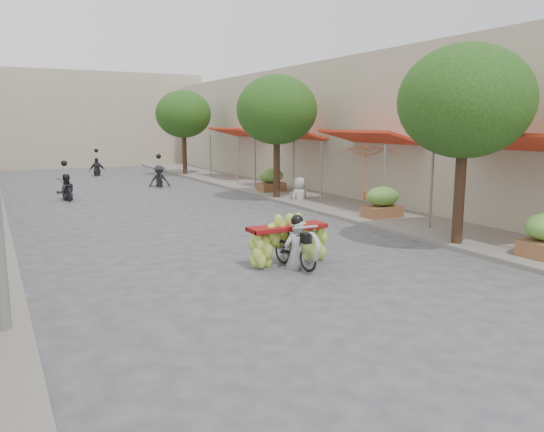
# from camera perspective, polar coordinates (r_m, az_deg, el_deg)

# --- Properties ---
(ground) EXTENTS (120.00, 120.00, 0.00)m
(ground) POSITION_cam_1_polar(r_m,az_deg,el_deg) (8.57, 13.99, -12.67)
(ground) COLOR #55555A
(ground) RESTS_ON ground
(sidewalk_right) EXTENTS (4.00, 60.00, 0.12)m
(sidewalk_right) POSITION_cam_1_polar(r_m,az_deg,el_deg) (24.43, 2.67, 2.44)
(sidewalk_right) COLOR gray
(sidewalk_right) RESTS_ON ground
(shophouse_row_right) EXTENTS (9.77, 40.00, 6.00)m
(shophouse_row_right) POSITION_cam_1_polar(r_m,az_deg,el_deg) (26.36, 13.36, 9.14)
(shophouse_row_right) COLOR #B8B098
(shophouse_row_right) RESTS_ON ground
(far_building) EXTENTS (20.00, 6.00, 7.00)m
(far_building) POSITION_cam_1_polar(r_m,az_deg,el_deg) (44.14, -21.37, 9.61)
(far_building) COLOR #B5A58F
(far_building) RESTS_ON ground
(street_tree_near) EXTENTS (3.40, 3.40, 5.25)m
(street_tree_near) POSITION_cam_1_polar(r_m,az_deg,el_deg) (14.59, 20.05, 11.45)
(street_tree_near) COLOR #3A2719
(street_tree_near) RESTS_ON ground
(street_tree_mid) EXTENTS (3.40, 3.40, 5.25)m
(street_tree_mid) POSITION_cam_1_polar(r_m,az_deg,el_deg) (22.56, 0.51, 11.31)
(street_tree_mid) COLOR #3A2719
(street_tree_mid) RESTS_ON ground
(street_tree_far) EXTENTS (3.40, 3.40, 5.25)m
(street_tree_far) POSITION_cam_1_polar(r_m,az_deg,el_deg) (33.60, -9.50, 10.73)
(street_tree_far) COLOR #3A2719
(street_tree_far) RESTS_ON ground
(produce_crate_mid) EXTENTS (1.20, 0.88, 1.16)m
(produce_crate_mid) POSITION_cam_1_polar(r_m,az_deg,el_deg) (18.21, 11.82, 1.73)
(produce_crate_mid) COLOR brown
(produce_crate_mid) RESTS_ON ground
(produce_crate_far) EXTENTS (1.20, 0.88, 1.16)m
(produce_crate_far) POSITION_cam_1_polar(r_m,az_deg,el_deg) (24.83, -0.09, 4.09)
(produce_crate_far) COLOR brown
(produce_crate_far) RESTS_ON ground
(banana_motorbike) EXTENTS (2.20, 1.76, 2.09)m
(banana_motorbike) POSITION_cam_1_polar(r_m,az_deg,el_deg) (12.10, 2.15, -2.21)
(banana_motorbike) COLOR black
(banana_motorbike) RESTS_ON ground
(market_umbrella) EXTENTS (2.67, 2.67, 1.96)m
(market_umbrella) POSITION_cam_1_polar(r_m,az_deg,el_deg) (18.53, 10.24, 7.72)
(market_umbrella) COLOR #B64018
(market_umbrella) RESTS_ON ground
(pedestrian) EXTENTS (0.97, 0.67, 1.83)m
(pedestrian) POSITION_cam_1_polar(r_m,az_deg,el_deg) (22.12, 3.04, 4.19)
(pedestrian) COLOR silver
(pedestrian) RESTS_ON ground
(bg_motorbike_a) EXTENTS (0.82, 1.66, 1.95)m
(bg_motorbike_a) POSITION_cam_1_polar(r_m,az_deg,el_deg) (24.23, -21.34, 3.33)
(bg_motorbike_a) COLOR black
(bg_motorbike_a) RESTS_ON ground
(bg_motorbike_b) EXTENTS (1.14, 1.94, 1.95)m
(bg_motorbike_b) POSITION_cam_1_polar(r_m,az_deg,el_deg) (27.92, -12.05, 4.75)
(bg_motorbike_b) COLOR black
(bg_motorbike_b) RESTS_ON ground
(bg_motorbike_c) EXTENTS (1.09, 1.58, 1.95)m
(bg_motorbike_c) POSITION_cam_1_polar(r_m,az_deg,el_deg) (34.91, -18.32, 5.47)
(bg_motorbike_c) COLOR black
(bg_motorbike_c) RESTS_ON ground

